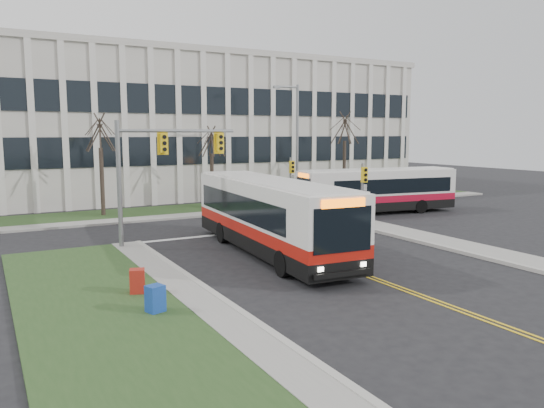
{
  "coord_description": "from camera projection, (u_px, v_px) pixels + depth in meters",
  "views": [
    {
      "loc": [
        -13.05,
        -18.46,
        5.58
      ],
      "look_at": [
        -0.15,
        5.0,
        2.0
      ],
      "focal_mm": 35.0,
      "sensor_mm": 36.0,
      "label": 1
    }
  ],
  "objects": [
    {
      "name": "office_building",
      "position": [
        193.0,
        129.0,
        50.65
      ],
      "size": [
        40.0,
        16.0,
        12.0
      ],
      "primitive_type": "cube",
      "color": "beige",
      "rests_on": "ground"
    },
    {
      "name": "sidewalk_cross",
      "position": [
        267.0,
        209.0,
        38.58
      ],
      "size": [
        44.0,
        1.6,
        0.14
      ],
      "primitive_type": "cube",
      "color": "#9E9B93",
      "rests_on": "ground"
    },
    {
      "name": "directory_sign",
      "position": [
        222.0,
        193.0,
        39.24
      ],
      "size": [
        1.5,
        0.12,
        2.0
      ],
      "color": "slate",
      "rests_on": "ground"
    },
    {
      "name": "sidewalk_west",
      "position": [
        231.0,
        325.0,
        15.31
      ],
      "size": [
        1.2,
        26.0,
        0.14
      ],
      "primitive_type": "cube",
      "color": "#9E9B93",
      "rests_on": "ground"
    },
    {
      "name": "bus_cross",
      "position": [
        378.0,
        192.0,
        37.11
      ],
      "size": [
        11.65,
        3.95,
        3.05
      ],
      "primitive_type": null,
      "rotation": [
        0.0,
        0.0,
        -1.7
      ],
      "color": "silver",
      "rests_on": "ground"
    },
    {
      "name": "ground",
      "position": [
        330.0,
        263.0,
        23.0
      ],
      "size": [
        120.0,
        120.0,
        0.0
      ],
      "primitive_type": "plane",
      "color": "black",
      "rests_on": "ground"
    },
    {
      "name": "signal_pole_far",
      "position": [
        291.0,
        175.0,
        39.48
      ],
      "size": [
        0.34,
        0.39,
        3.8
      ],
      "color": "slate",
      "rests_on": "ground"
    },
    {
      "name": "grass_verge",
      "position": [
        127.0,
        346.0,
        13.88
      ],
      "size": [
        5.0,
        26.0,
        0.12
      ],
      "primitive_type": "cube",
      "color": "#28451D",
      "rests_on": "ground"
    },
    {
      "name": "tree_right",
      "position": [
        345.0,
        129.0,
        44.54
      ],
      "size": [
        1.8,
        1.8,
        8.25
      ],
      "color": "#42352B",
      "rests_on": "ground"
    },
    {
      "name": "tree_left",
      "position": [
        100.0,
        134.0,
        35.04
      ],
      "size": [
        1.8,
        1.8,
        7.7
      ],
      "color": "#42352B",
      "rests_on": "ground"
    },
    {
      "name": "newspaper_box_red",
      "position": [
        137.0,
        283.0,
        18.24
      ],
      "size": [
        0.61,
        0.58,
        0.95
      ],
      "primitive_type": "cube",
      "rotation": [
        0.0,
        0.0,
        -0.3
      ],
      "color": "#A51F15",
      "rests_on": "ground"
    },
    {
      "name": "bus_main",
      "position": [
        270.0,
        217.0,
        24.64
      ],
      "size": [
        3.71,
        12.85,
        3.38
      ],
      "primitive_type": null,
      "rotation": [
        0.0,
        0.0,
        -0.08
      ],
      "color": "silver",
      "rests_on": "ground"
    },
    {
      "name": "tree_mid",
      "position": [
        211.0,
        143.0,
        39.12
      ],
      "size": [
        1.8,
        1.8,
        6.82
      ],
      "color": "#42352B",
      "rests_on": "ground"
    },
    {
      "name": "newspaper_box_blue",
      "position": [
        155.0,
        300.0,
        16.3
      ],
      "size": [
        0.62,
        0.58,
        0.95
      ],
      "primitive_type": "cube",
      "rotation": [
        0.0,
        0.0,
        0.32
      ],
      "color": "#163D9A",
      "rests_on": "ground"
    },
    {
      "name": "signal_pole_near",
      "position": [
        363.0,
        184.0,
        32.1
      ],
      "size": [
        0.34,
        0.39,
        3.8
      ],
      "color": "slate",
      "rests_on": "ground"
    },
    {
      "name": "streetlight",
      "position": [
        295.0,
        138.0,
        40.22
      ],
      "size": [
        2.15,
        0.25,
        9.2
      ],
      "color": "slate",
      "rests_on": "ground"
    },
    {
      "name": "mast_arm_signal",
      "position": [
        153.0,
        160.0,
        25.98
      ],
      "size": [
        6.11,
        0.38,
        6.2
      ],
      "color": "slate",
      "rests_on": "ground"
    },
    {
      "name": "building_lawn",
      "position": [
        249.0,
        205.0,
        41.02
      ],
      "size": [
        44.0,
        5.0,
        0.12
      ],
      "primitive_type": "cube",
      "color": "#28451D",
      "rests_on": "ground"
    }
  ]
}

